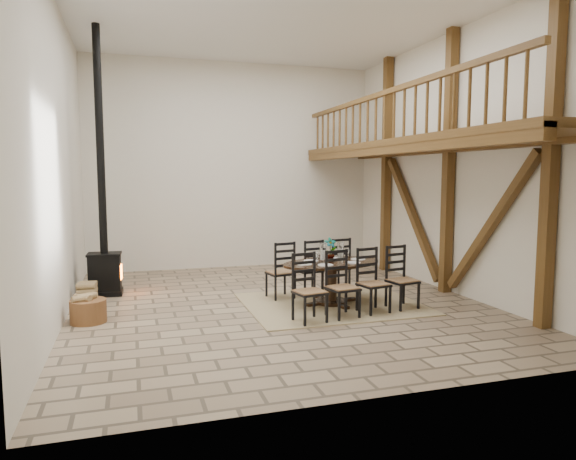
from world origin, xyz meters
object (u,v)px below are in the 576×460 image
object	(u,v)px
wood_stove	(104,236)
log_stack	(87,294)
log_basket	(88,310)
dining_table	(334,283)

from	to	relation	value
wood_stove	log_stack	xyz separation A→B (m)	(-0.27, -0.78, -0.93)
log_basket	log_stack	size ratio (longest dim) A/B	1.31
dining_table	log_stack	size ratio (longest dim) A/B	5.71
log_stack	log_basket	bearing A→B (deg)	-84.99
dining_table	wood_stove	bearing A→B (deg)	141.81
log_basket	dining_table	bearing A→B (deg)	-1.90
log_basket	wood_stove	bearing A→B (deg)	84.90
dining_table	log_stack	distance (m)	4.32
log_basket	log_stack	distance (m)	1.12
dining_table	log_stack	xyz separation A→B (m)	(-4.13, 1.25, -0.18)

